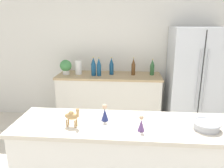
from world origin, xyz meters
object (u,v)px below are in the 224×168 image
(back_bottle_3, at_px, (93,67))
(back_bottle_1, at_px, (133,67))
(back_bottle_0, at_px, (111,66))
(paper_towel_roll, at_px, (78,68))
(refrigerator, at_px, (194,80))
(potted_plant, at_px, (66,66))
(back_bottle_2, at_px, (99,67))
(fruit_bowl, at_px, (206,125))
(wise_man_figurine_crimson, at_px, (141,124))
(back_bottle_4, at_px, (152,67))
(camel_figurine, at_px, (72,116))
(wise_man_figurine_blue, at_px, (105,114))

(back_bottle_3, bearing_deg, back_bottle_1, 7.80)
(back_bottle_3, bearing_deg, back_bottle_0, 19.30)
(paper_towel_roll, xyz_separation_m, back_bottle_0, (0.57, 0.03, 0.02))
(refrigerator, xyz_separation_m, potted_plant, (-2.16, 0.03, 0.19))
(back_bottle_1, bearing_deg, back_bottle_2, -170.39)
(back_bottle_1, bearing_deg, paper_towel_roll, -178.70)
(back_bottle_1, height_order, back_bottle_2, back_bottle_2)
(paper_towel_roll, xyz_separation_m, fruit_bowl, (1.51, -2.00, -0.03))
(paper_towel_roll, distance_m, wise_man_figurine_crimson, 2.30)
(back_bottle_4, bearing_deg, back_bottle_3, -173.16)
(potted_plant, xyz_separation_m, back_bottle_0, (0.78, 0.07, 0.00))
(wise_man_figurine_crimson, bearing_deg, back_bottle_3, 109.50)
(back_bottle_3, height_order, camel_figurine, back_bottle_3)
(back_bottle_4, distance_m, wise_man_figurine_crimson, 2.14)
(back_bottle_0, height_order, back_bottle_1, back_bottle_1)
(back_bottle_0, xyz_separation_m, wise_man_figurine_blue, (0.11, -1.94, -0.03))
(back_bottle_1, relative_size, fruit_bowl, 1.38)
(potted_plant, distance_m, back_bottle_2, 0.58)
(camel_figurine, relative_size, wise_man_figurine_crimson, 1.23)
(back_bottle_0, bearing_deg, fruit_bowl, -65.26)
(paper_towel_roll, relative_size, back_bottle_4, 0.85)
(back_bottle_2, height_order, back_bottle_3, back_bottle_3)
(fruit_bowl, height_order, wise_man_figurine_blue, wise_man_figurine_blue)
(back_bottle_0, bearing_deg, potted_plant, -175.06)
(back_bottle_0, height_order, camel_figurine, back_bottle_0)
(back_bottle_1, height_order, camel_figurine, back_bottle_1)
(back_bottle_2, distance_m, fruit_bowl, 2.23)
(back_bottle_1, xyz_separation_m, wise_man_figurine_crimson, (0.04, -2.10, -0.03))
(fruit_bowl, bearing_deg, wise_man_figurine_crimson, -171.48)
(potted_plant, bearing_deg, fruit_bowl, -48.80)
(wise_man_figurine_crimson, bearing_deg, wise_man_figurine_blue, 151.73)
(paper_towel_roll, distance_m, fruit_bowl, 2.50)
(back_bottle_2, height_order, wise_man_figurine_crimson, back_bottle_2)
(refrigerator, bearing_deg, back_bottle_0, 176.12)
(back_bottle_4, bearing_deg, wise_man_figurine_crimson, -97.50)
(back_bottle_4, relative_size, camel_figurine, 1.71)
(back_bottle_3, height_order, wise_man_figurine_crimson, back_bottle_3)
(back_bottle_1, xyz_separation_m, back_bottle_2, (-0.58, -0.10, 0.00))
(back_bottle_2, distance_m, wise_man_figurine_crimson, 2.09)
(back_bottle_2, relative_size, fruit_bowl, 1.42)
(back_bottle_0, xyz_separation_m, back_bottle_3, (-0.30, -0.10, 0.01))
(back_bottle_0, relative_size, back_bottle_1, 0.99)
(fruit_bowl, bearing_deg, back_bottle_3, 122.57)
(back_bottle_1, distance_m, wise_man_figurine_crimson, 2.10)
(wise_man_figurine_blue, bearing_deg, refrigerator, 55.59)
(back_bottle_2, xyz_separation_m, back_bottle_4, (0.90, 0.12, -0.01))
(refrigerator, distance_m, back_bottle_3, 1.68)
(refrigerator, height_order, back_bottle_4, refrigerator)
(refrigerator, bearing_deg, wise_man_figurine_crimson, -115.55)
(camel_figurine, bearing_deg, wise_man_figurine_crimson, -3.29)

